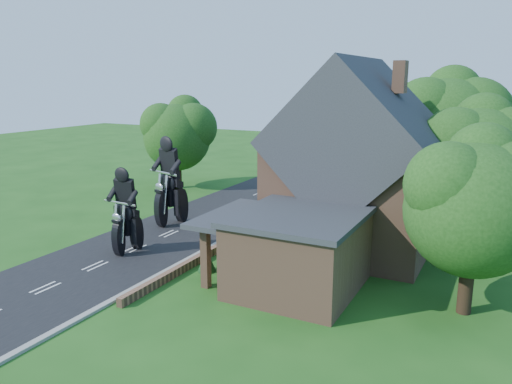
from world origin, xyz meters
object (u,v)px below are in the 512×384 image
at_px(garden_wall, 247,232).
at_px(motorcycle_lead, 128,240).
at_px(motorcycle_follow, 171,212).
at_px(annex, 296,250).
at_px(house, 357,169).

relative_size(garden_wall, motorcycle_lead, 14.66).
bearing_deg(motorcycle_follow, garden_wall, -160.67).
bearing_deg(motorcycle_follow, motorcycle_lead, 117.99).
xyz_separation_m(motorcycle_lead, motorcycle_follow, (-1.14, 5.37, 0.15)).
xyz_separation_m(annex, motorcycle_lead, (-9.76, 0.12, -1.07)).
height_order(annex, motorcycle_follow, annex).
distance_m(motorcycle_lead, motorcycle_follow, 5.49).
height_order(house, annex, house).
relative_size(annex, motorcycle_lead, 4.70).
bearing_deg(annex, house, 84.76).
relative_size(house, motorcycle_follow, 5.60).
xyz_separation_m(garden_wall, motorcycle_lead, (-4.19, -5.68, 0.50)).
relative_size(house, motorcycle_lead, 6.82).
bearing_deg(garden_wall, motorcycle_lead, -126.38).
bearing_deg(house, garden_wall, -170.83).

